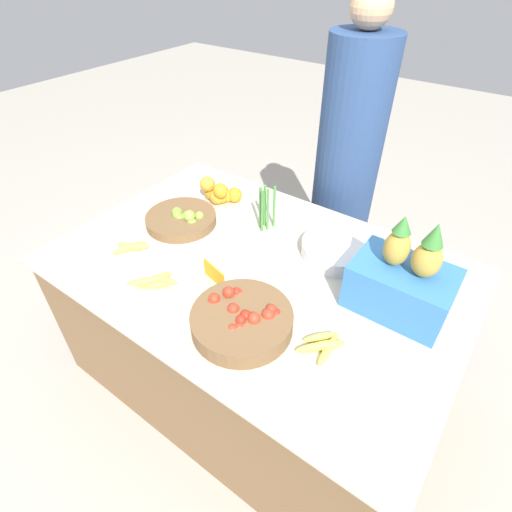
{
  "coord_description": "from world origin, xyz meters",
  "views": [
    {
      "loc": [
        0.77,
        -1.06,
        1.88
      ],
      "look_at": [
        0.0,
        0.0,
        0.82
      ],
      "focal_mm": 28.0,
      "sensor_mm": 36.0,
      "label": 1
    }
  ],
  "objects_px": {
    "price_sign": "(214,274)",
    "lime_bowl": "(182,219)",
    "metal_bowl": "(337,249)",
    "tomato_basket": "(242,319)",
    "vendor_person": "(345,177)",
    "produce_crate": "(402,282)"
  },
  "relations": [
    {
      "from": "lime_bowl",
      "to": "produce_crate",
      "type": "xyz_separation_m",
      "value": [
        1.05,
        0.07,
        0.1
      ]
    },
    {
      "from": "lime_bowl",
      "to": "price_sign",
      "type": "relative_size",
      "value": 2.58
    },
    {
      "from": "tomato_basket",
      "to": "price_sign",
      "type": "height_order",
      "value": "tomato_basket"
    },
    {
      "from": "lime_bowl",
      "to": "tomato_basket",
      "type": "distance_m",
      "value": 0.73
    },
    {
      "from": "tomato_basket",
      "to": "metal_bowl",
      "type": "distance_m",
      "value": 0.58
    },
    {
      "from": "tomato_basket",
      "to": "metal_bowl",
      "type": "bearing_deg",
      "value": 81.28
    },
    {
      "from": "vendor_person",
      "to": "price_sign",
      "type": "bearing_deg",
      "value": -93.12
    },
    {
      "from": "lime_bowl",
      "to": "metal_bowl",
      "type": "bearing_deg",
      "value": 17.06
    },
    {
      "from": "lime_bowl",
      "to": "produce_crate",
      "type": "bearing_deg",
      "value": 3.93
    },
    {
      "from": "metal_bowl",
      "to": "produce_crate",
      "type": "bearing_deg",
      "value": -24.89
    },
    {
      "from": "metal_bowl",
      "to": "vendor_person",
      "type": "distance_m",
      "value": 0.68
    },
    {
      "from": "metal_bowl",
      "to": "produce_crate",
      "type": "xyz_separation_m",
      "value": [
        0.32,
        -0.15,
        0.09
      ]
    },
    {
      "from": "metal_bowl",
      "to": "produce_crate",
      "type": "relative_size",
      "value": 0.78
    },
    {
      "from": "lime_bowl",
      "to": "vendor_person",
      "type": "xyz_separation_m",
      "value": [
        0.46,
        0.84,
        0.0
      ]
    },
    {
      "from": "produce_crate",
      "to": "metal_bowl",
      "type": "bearing_deg",
      "value": 155.11
    },
    {
      "from": "metal_bowl",
      "to": "price_sign",
      "type": "distance_m",
      "value": 0.55
    },
    {
      "from": "tomato_basket",
      "to": "lime_bowl",
      "type": "bearing_deg",
      "value": 151.1
    },
    {
      "from": "metal_bowl",
      "to": "price_sign",
      "type": "xyz_separation_m",
      "value": [
        -0.32,
        -0.45,
        0.01
      ]
    },
    {
      "from": "produce_crate",
      "to": "lime_bowl",
      "type": "bearing_deg",
      "value": -176.07
    },
    {
      "from": "tomato_basket",
      "to": "price_sign",
      "type": "bearing_deg",
      "value": 151.92
    },
    {
      "from": "price_sign",
      "to": "vendor_person",
      "type": "distance_m",
      "value": 1.07
    },
    {
      "from": "price_sign",
      "to": "lime_bowl",
      "type": "bearing_deg",
      "value": 164.58
    }
  ]
}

